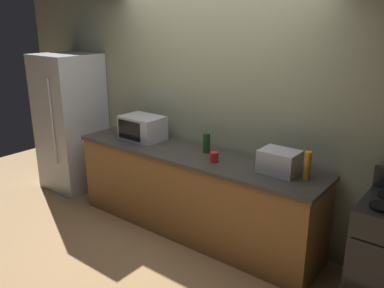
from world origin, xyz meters
name	(u,v)px	position (x,y,z in m)	size (l,w,h in m)	color
ground_plane	(168,246)	(0.00, 0.00, 0.00)	(8.00, 8.00, 0.00)	#A87F51
back_wall	(215,104)	(0.00, 0.81, 1.35)	(6.40, 0.10, 2.70)	gray
counter_run	(192,193)	(0.00, 0.40, 0.45)	(2.84, 0.64, 0.90)	brown
refrigerator	(71,122)	(-2.05, 0.40, 0.90)	(0.72, 0.73, 1.80)	#B7BABF
microwave	(142,128)	(-0.76, 0.45, 1.04)	(0.48, 0.35, 0.27)	#B7BABF
toaster_oven	(279,162)	(0.95, 0.46, 1.01)	(0.34, 0.26, 0.21)	#B7BABF
bottle_dish_soap	(308,166)	(1.21, 0.46, 1.03)	(0.06, 0.06, 0.25)	orange
bottle_wine	(207,143)	(0.10, 0.52, 1.00)	(0.07, 0.07, 0.21)	#1E3F19
mug_red	(214,157)	(0.33, 0.33, 0.95)	(0.08, 0.08, 0.10)	red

